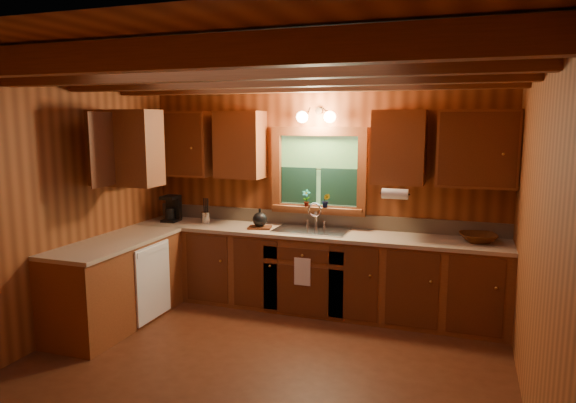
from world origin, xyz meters
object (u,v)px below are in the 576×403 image
at_px(sink, 312,235).
at_px(cutting_board, 260,227).
at_px(wicker_basket, 478,238).
at_px(coffee_maker, 172,208).

height_order(sink, cutting_board, sink).
relative_size(cutting_board, wicker_basket, 0.70).
distance_m(coffee_maker, cutting_board, 1.20).
relative_size(sink, coffee_maker, 2.57).
bearing_deg(coffee_maker, wicker_basket, -2.43).
height_order(sink, coffee_maker, coffee_maker).
xyz_separation_m(coffee_maker, wicker_basket, (3.54, 0.04, -0.11)).
height_order(coffee_maker, wicker_basket, coffee_maker).
bearing_deg(sink, wicker_basket, 0.87).
xyz_separation_m(sink, coffee_maker, (-1.78, -0.01, 0.20)).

